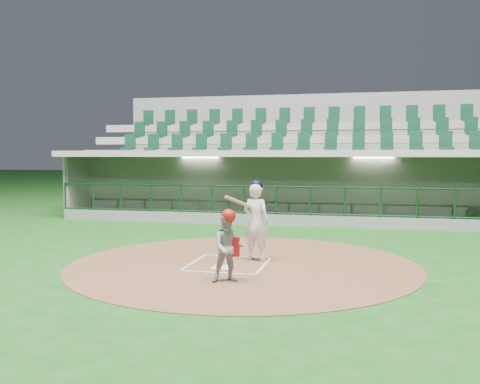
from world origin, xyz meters
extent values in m
plane|color=#164A15|center=(0.00, 0.00, 0.00)|extent=(120.00, 120.00, 0.00)
cylinder|color=brown|center=(0.30, -0.20, 0.01)|extent=(7.20, 7.20, 0.01)
cube|color=silver|center=(0.00, -0.70, 0.02)|extent=(0.43, 0.43, 0.02)
cube|color=white|center=(-0.75, -0.30, 0.02)|extent=(0.05, 1.80, 0.01)
cube|color=white|center=(0.75, -0.30, 0.02)|extent=(0.05, 1.80, 0.01)
cube|color=white|center=(0.00, 0.55, 0.02)|extent=(1.55, 0.05, 0.01)
cube|color=silver|center=(0.00, -1.15, 0.02)|extent=(1.55, 0.05, 0.01)
cube|color=slate|center=(0.00, 7.50, -0.55)|extent=(15.00, 3.00, 0.10)
cube|color=slate|center=(0.00, 9.10, 0.85)|extent=(15.00, 0.20, 2.70)
cube|color=beige|center=(0.00, 8.98, 1.10)|extent=(13.50, 0.04, 0.90)
cube|color=gray|center=(-7.50, 7.50, 0.85)|extent=(0.20, 3.00, 2.70)
cube|color=#AFAB9E|center=(0.00, 7.25, 2.30)|extent=(15.40, 3.50, 0.20)
cube|color=gray|center=(0.00, 5.95, 0.15)|extent=(15.00, 0.15, 0.40)
cube|color=black|center=(0.00, 5.95, 1.73)|extent=(15.00, 0.01, 0.95)
cube|color=brown|center=(0.00, 8.55, -0.28)|extent=(12.75, 0.40, 0.45)
cube|color=white|center=(-3.00, 7.50, 2.17)|extent=(1.30, 0.35, 0.04)
cube|color=white|center=(3.00, 7.50, 2.17)|extent=(1.30, 0.35, 0.04)
imported|color=#AD1215|center=(-6.10, 8.12, 0.26)|extent=(1.08, 0.75, 1.52)
imported|color=#9F1611|center=(-1.07, 8.53, 0.32)|extent=(0.97, 0.43, 1.64)
imported|color=maroon|center=(1.43, 8.40, 0.37)|extent=(0.95, 0.73, 1.73)
imported|color=#A91212|center=(5.37, 8.19, 0.38)|extent=(1.68, 0.68, 1.76)
cube|color=gray|center=(0.00, 10.75, 1.15)|extent=(17.00, 6.50, 2.50)
cube|color=#9B948C|center=(0.00, 9.25, 2.30)|extent=(16.60, 0.95, 0.30)
cube|color=gray|center=(0.00, 10.20, 2.85)|extent=(16.60, 0.95, 0.30)
cube|color=gray|center=(0.00, 11.15, 3.40)|extent=(16.60, 0.95, 0.30)
cube|color=gray|center=(0.00, 14.10, 2.53)|extent=(17.00, 0.25, 5.05)
imported|color=white|center=(0.48, 0.23, 0.84)|extent=(0.69, 0.56, 1.65)
sphere|color=black|center=(0.48, 0.23, 1.60)|extent=(0.28, 0.28, 0.28)
cylinder|color=#AD894F|center=(0.23, -0.02, 1.25)|extent=(0.58, 0.79, 0.39)
imported|color=#98989D|center=(0.39, -1.79, 0.62)|extent=(0.73, 0.66, 1.22)
sphere|color=maroon|center=(0.39, -1.79, 1.19)|extent=(0.26, 0.26, 0.26)
cube|color=#B31313|center=(0.39, -1.64, 0.62)|extent=(0.32, 0.10, 0.35)
camera|label=1|loc=(2.70, -10.86, 2.27)|focal=40.00mm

